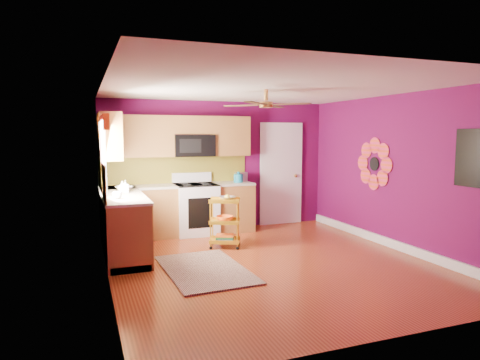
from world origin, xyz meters
name	(u,v)px	position (x,y,z in m)	size (l,w,h in m)	color
ground	(271,263)	(0.00, 0.00, 0.00)	(5.00, 5.00, 0.00)	maroon
room_envelope	(273,150)	(0.03, 0.00, 1.63)	(4.54, 5.04, 2.52)	#5C0A44
lower_cabinets	(156,217)	(-1.35, 1.82, 0.43)	(2.81, 2.31, 0.94)	brown
electric_range	(196,208)	(-0.55, 2.17, 0.48)	(0.76, 0.66, 1.13)	white
upper_cabinetry	(157,138)	(-1.24, 2.17, 1.80)	(2.80, 2.30, 1.26)	brown
left_window	(103,143)	(-2.22, 1.05, 1.74)	(0.08, 1.35, 1.08)	white
panel_door	(281,175)	(1.35, 2.47, 1.02)	(0.95, 0.11, 2.15)	white
right_wall_art	(414,162)	(2.23, -0.34, 1.44)	(0.04, 2.74, 1.04)	black
ceiling_fan	(266,104)	(0.00, 0.20, 2.29)	(1.01, 1.01, 0.26)	#BF8C3F
shag_rug	(205,269)	(-0.99, 0.00, 0.01)	(1.05, 1.71, 0.02)	black
rolling_cart	(225,220)	(-0.34, 1.05, 0.45)	(0.59, 0.52, 0.88)	gold
teal_kettle	(238,178)	(0.30, 2.16, 1.02)	(0.18, 0.18, 0.21)	#126E8B
toaster	(241,177)	(0.40, 2.29, 1.03)	(0.22, 0.15, 0.18)	beige
soap_bottle_a	(125,186)	(-1.89, 1.38, 1.04)	(0.09, 0.09, 0.20)	#EA3F72
soap_bottle_b	(123,187)	(-1.93, 1.44, 1.03)	(0.14, 0.14, 0.18)	white
counter_dish	(124,188)	(-1.88, 1.68, 0.98)	(0.29, 0.29, 0.07)	white
counter_cup	(117,195)	(-2.06, 0.77, 0.99)	(0.13, 0.13, 0.10)	white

